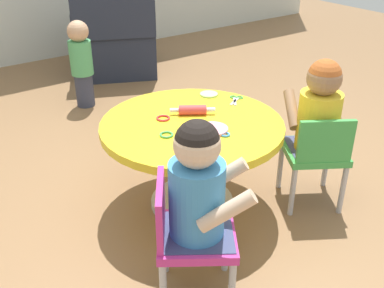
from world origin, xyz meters
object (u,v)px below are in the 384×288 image
seated_child_left (198,185)px  child_chair_right (316,153)px  craft_table (192,142)px  rolling_pin (193,110)px  craft_scissors (236,99)px  child_chair_left (188,234)px  seated_child_right (319,109)px  toddler_standing (81,62)px  armchair_dark (114,40)px

seated_child_left → child_chair_right: size_ratio=0.95×
craft_table → rolling_pin: 0.17m
craft_table → craft_scissors: (0.36, 0.10, 0.12)m
craft_scissors → child_chair_left: bearing=-140.9°
child_chair_left → rolling_pin: (0.44, 0.58, 0.20)m
seated_child_right → toddler_standing: (-0.45, 1.91, -0.17)m
craft_table → child_chair_left: 0.64m
rolling_pin → child_chair_right: bearing=-43.1°
armchair_dark → rolling_pin: (-0.60, -2.08, 0.20)m
craft_scissors → craft_table: bearing=-165.0°
seated_child_left → armchair_dark: (1.00, 2.68, -0.22)m
child_chair_right → armchair_dark: size_ratio=0.57×
armchair_dark → rolling_pin: armchair_dark is taller
toddler_standing → craft_scissors: toddler_standing is taller
seated_child_right → craft_scissors: seated_child_right is taller
seated_child_right → armchair_dark: 2.49m
child_chair_right → seated_child_right: size_ratio=1.05×
seated_child_right → rolling_pin: (-0.49, 0.40, -0.02)m
toddler_standing → armchair_dark: bearing=45.3°
seated_child_right → child_chair_left: bearing=-169.0°
child_chair_left → rolling_pin: 0.75m
craft_table → seated_child_left: 0.65m
rolling_pin → craft_scissors: 0.31m
child_chair_left → armchair_dark: armchair_dark is taller
rolling_pin → craft_table: bearing=-127.1°
seated_child_right → armchair_dark: bearing=87.4°
child_chair_left → craft_scissors: bearing=39.1°
child_chair_left → child_chair_right: bearing=9.1°
toddler_standing → child_chair_right: bearing=-77.5°
craft_table → rolling_pin: (0.06, 0.07, 0.14)m
child_chair_right → toddler_standing: size_ratio=0.80×
seated_child_right → rolling_pin: size_ratio=2.49×
armchair_dark → child_chair_right: bearing=-93.0°
seated_child_right → craft_scissors: bearing=112.9°
craft_table → craft_scissors: 0.39m
seated_child_left → seated_child_right: (0.89, 0.20, 0.00)m
craft_table → seated_child_left: bearing=-123.4°
seated_child_left → seated_child_right: same height
rolling_pin → craft_scissors: bearing=4.3°
seated_child_left → seated_child_right: 0.91m
armchair_dark → seated_child_right: bearing=-92.6°
child_chair_right → seated_child_right: seated_child_right is taller
craft_table → armchair_dark: (0.65, 2.15, -0.06)m
rolling_pin → seated_child_left: bearing=-123.9°
armchair_dark → toddler_standing: bearing=-134.7°
armchair_dark → seated_child_left: bearing=-110.5°
seated_child_right → armchair_dark: (0.11, 2.48, -0.22)m
child_chair_right → rolling_pin: (-0.46, 0.44, 0.20)m
seated_child_right → craft_scissors: 0.46m
child_chair_right → craft_scissors: child_chair_right is taller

